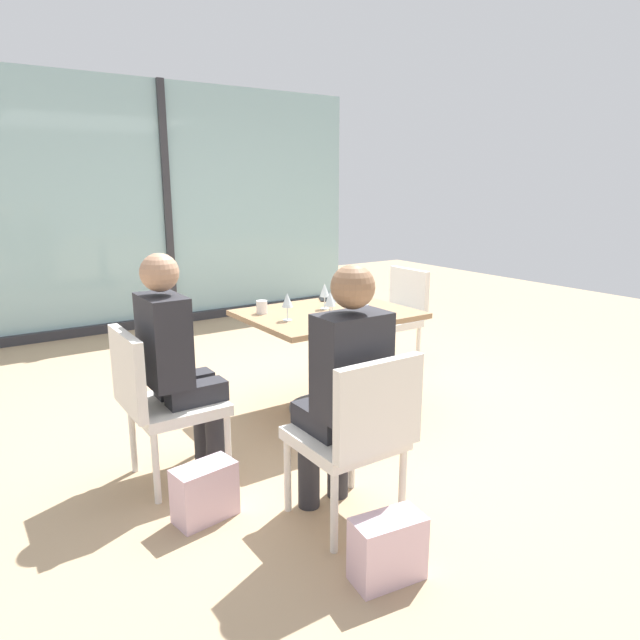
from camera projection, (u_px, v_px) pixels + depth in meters
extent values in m
plane|color=tan|center=(328.00, 409.00, 4.14)|extent=(12.00, 12.00, 0.00)
cube|color=#91B7BC|center=(166.00, 206.00, 6.40)|extent=(4.78, 0.03, 2.70)
cube|color=#2D2D33|center=(167.00, 206.00, 6.37)|extent=(0.08, 0.06, 2.70)
cube|color=#2D2D33|center=(174.00, 319.00, 6.68)|extent=(4.78, 0.10, 0.10)
cube|color=#997551|center=(328.00, 314.00, 3.97)|extent=(1.14, 0.89, 0.04)
cylinder|color=#4C4C51|center=(328.00, 364.00, 4.06)|extent=(0.14, 0.14, 0.69)
cylinder|color=#4C4C51|center=(328.00, 408.00, 4.13)|extent=(0.56, 0.56, 0.02)
cube|color=silver|center=(344.00, 438.00, 2.71)|extent=(0.46, 0.46, 0.06)
cube|color=silver|center=(379.00, 408.00, 2.45)|extent=(0.46, 0.05, 0.42)
cylinder|color=silver|center=(352.00, 454.00, 3.03)|extent=(0.04, 0.04, 0.39)
cylinder|color=silver|center=(288.00, 475.00, 2.82)|extent=(0.04, 0.04, 0.39)
cylinder|color=silver|center=(402.00, 486.00, 2.71)|extent=(0.04, 0.04, 0.39)
cylinder|color=silver|center=(334.00, 513.00, 2.49)|extent=(0.04, 0.04, 0.39)
cube|color=silver|center=(177.00, 406.00, 3.10)|extent=(0.46, 0.46, 0.06)
cube|color=silver|center=(128.00, 372.00, 2.91)|extent=(0.05, 0.46, 0.42)
cylinder|color=silver|center=(228.00, 448.00, 3.10)|extent=(0.04, 0.04, 0.39)
cylinder|color=silver|center=(200.00, 423.00, 3.42)|extent=(0.04, 0.04, 0.39)
cylinder|color=silver|center=(156.00, 468.00, 2.88)|extent=(0.04, 0.04, 0.39)
cylinder|color=silver|center=(133.00, 439.00, 3.20)|extent=(0.04, 0.04, 0.39)
cube|color=silver|center=(386.00, 322.00, 4.97)|extent=(0.46, 0.46, 0.06)
cube|color=silver|center=(409.00, 292.00, 5.05)|extent=(0.05, 0.46, 0.42)
cylinder|color=silver|center=(354.00, 345.00, 5.08)|extent=(0.04, 0.04, 0.39)
cylinder|color=silver|center=(383.00, 356.00, 4.75)|extent=(0.04, 0.04, 0.39)
cylinder|color=silver|center=(388.00, 338.00, 5.29)|extent=(0.04, 0.04, 0.39)
cylinder|color=silver|center=(418.00, 348.00, 4.97)|extent=(0.04, 0.04, 0.39)
cylinder|color=#28282D|center=(338.00, 456.00, 2.95)|extent=(0.11, 0.11, 0.45)
cube|color=#28282D|center=(350.00, 412.00, 2.80)|extent=(0.13, 0.32, 0.11)
cylinder|color=#28282D|center=(309.00, 465.00, 2.85)|extent=(0.11, 0.11, 0.45)
cube|color=#28282D|center=(319.00, 420.00, 2.71)|extent=(0.13, 0.32, 0.11)
cube|color=#28282D|center=(352.00, 365.00, 2.58)|extent=(0.34, 0.20, 0.48)
sphere|color=#936B4C|center=(353.00, 287.00, 2.50)|extent=(0.20, 0.20, 0.20)
cylinder|color=#28282D|center=(216.00, 437.00, 3.17)|extent=(0.11, 0.11, 0.45)
cube|color=#28282D|center=(197.00, 393.00, 3.05)|extent=(0.32, 0.13, 0.11)
cylinder|color=#28282D|center=(203.00, 426.00, 3.31)|extent=(0.11, 0.11, 0.45)
cube|color=#28282D|center=(185.00, 384.00, 3.19)|extent=(0.32, 0.13, 0.11)
cube|color=#28282D|center=(164.00, 340.00, 2.98)|extent=(0.20, 0.34, 0.48)
sphere|color=tan|center=(159.00, 273.00, 2.90)|extent=(0.20, 0.20, 0.20)
cylinder|color=silver|center=(288.00, 320.00, 3.71)|extent=(0.06, 0.06, 0.00)
cylinder|color=silver|center=(287.00, 313.00, 3.70)|extent=(0.01, 0.01, 0.08)
cone|color=silver|center=(287.00, 300.00, 3.68)|extent=(0.07, 0.07, 0.09)
cylinder|color=silver|center=(365.00, 305.00, 4.17)|extent=(0.06, 0.06, 0.00)
cylinder|color=silver|center=(365.00, 299.00, 4.16)|extent=(0.01, 0.01, 0.08)
cone|color=silver|center=(365.00, 287.00, 4.14)|extent=(0.07, 0.07, 0.09)
cylinder|color=silver|center=(325.00, 309.00, 4.05)|extent=(0.06, 0.06, 0.00)
cylinder|color=silver|center=(325.00, 302.00, 4.04)|extent=(0.01, 0.01, 0.08)
cone|color=silver|center=(325.00, 290.00, 4.02)|extent=(0.07, 0.07, 0.09)
cylinder|color=silver|center=(332.00, 315.00, 3.87)|extent=(0.06, 0.06, 0.00)
cylinder|color=silver|center=(332.00, 308.00, 3.85)|extent=(0.01, 0.01, 0.08)
cone|color=silver|center=(332.00, 295.00, 3.83)|extent=(0.07, 0.07, 0.09)
cylinder|color=silver|center=(330.00, 319.00, 3.75)|extent=(0.06, 0.06, 0.00)
cylinder|color=silver|center=(330.00, 312.00, 3.74)|extent=(0.01, 0.01, 0.08)
cone|color=silver|center=(330.00, 299.00, 3.72)|extent=(0.07, 0.07, 0.09)
cylinder|color=silver|center=(350.00, 303.00, 4.26)|extent=(0.06, 0.06, 0.00)
cylinder|color=silver|center=(350.00, 297.00, 4.25)|extent=(0.01, 0.01, 0.08)
cone|color=silver|center=(350.00, 285.00, 4.22)|extent=(0.07, 0.07, 0.09)
cylinder|color=white|center=(262.00, 307.00, 3.90)|extent=(0.08, 0.08, 0.09)
cube|color=black|center=(324.00, 299.00, 4.36)|extent=(0.13, 0.16, 0.01)
cube|color=beige|center=(388.00, 549.00, 2.33)|extent=(0.32, 0.20, 0.28)
cube|color=beige|center=(205.00, 492.00, 2.76)|extent=(0.32, 0.20, 0.28)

